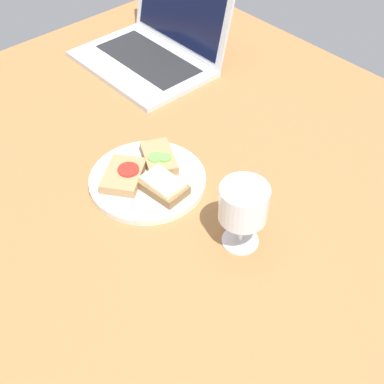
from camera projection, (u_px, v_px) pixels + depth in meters
The scene contains 7 objects.
wooden_table at pixel (151, 191), 110.91cm from camera, with size 140.00×140.00×3.00cm, color #9E6B3D.
plate at pixel (149, 180), 110.06cm from camera, with size 24.03×24.03×1.46cm, color silver.
sandwich_with_tomato at pixel (124, 175), 108.38cm from camera, with size 11.94×12.51×2.46cm.
sandwich_with_cheese at pixel (162, 186), 105.74cm from camera, with size 10.14×7.13×2.90cm.
sandwich_with_cucumber at pixel (159, 158), 112.02cm from camera, with size 11.86×9.88×2.59cm.
wine_glass at pixel (243, 206), 92.54cm from camera, with size 8.77×8.77×13.59cm.
laptop at pixel (155, 45), 141.94cm from camera, with size 35.57×28.98×21.03cm.
Camera 1 is at (64.43, -46.63, 79.26)cm, focal length 50.00 mm.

